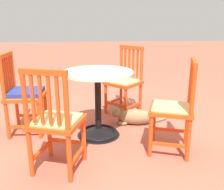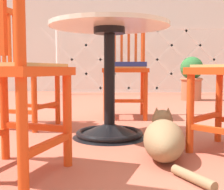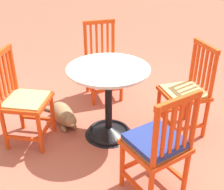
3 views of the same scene
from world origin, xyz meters
name	(u,v)px [view 3 (image 3 of 3)]	position (x,y,z in m)	size (l,w,h in m)	color
ground_plane	(109,136)	(0.00, 0.00, 0.00)	(24.00, 24.00, 0.00)	#AD5642
cafe_table	(109,110)	(-0.02, -0.04, 0.28)	(0.76, 0.76, 0.73)	black
orange_chair_at_corner	(23,101)	(0.66, -0.42, 0.43)	(0.57, 0.57, 0.91)	#D64214
orange_chair_facing_out	(157,146)	(0.13, 0.79, 0.45)	(0.42, 0.42, 0.91)	#D64214
orange_chair_near_fence	(186,93)	(-0.68, 0.34, 0.43)	(0.51, 0.51, 0.91)	#D64214
orange_chair_tucked_in	(103,63)	(-0.44, -0.75, 0.43)	(0.51, 0.51, 0.91)	#D64214
tabby_cat	(64,115)	(0.25, -0.47, 0.10)	(0.26, 0.74, 0.23)	#8E704C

